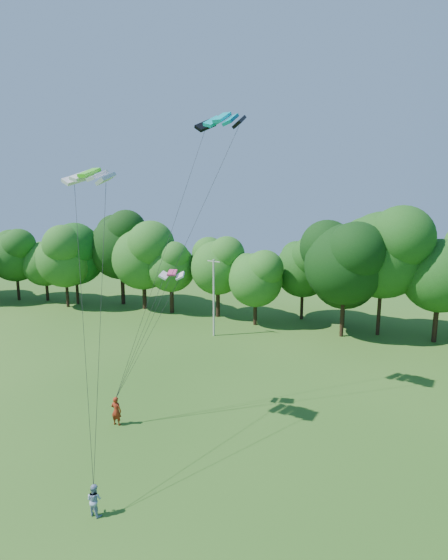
% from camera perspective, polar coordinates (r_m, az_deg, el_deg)
% --- Properties ---
extents(utility_pole, '(1.53, 0.67, 8.06)m').
position_cam_1_polar(utility_pole, '(44.97, -1.35, -2.24)').
color(utility_pole, '#AEADA5').
rests_on(utility_pole, ground).
extents(kite_flyer_left, '(0.70, 0.46, 1.90)m').
position_cam_1_polar(kite_flyer_left, '(29.65, -13.89, -16.26)').
color(kite_flyer_left, maroon).
rests_on(kite_flyer_left, ground).
extents(kite_flyer_right, '(0.83, 0.69, 1.53)m').
position_cam_1_polar(kite_flyer_right, '(22.95, -16.58, -25.79)').
color(kite_flyer_right, '#8EA2C5').
rests_on(kite_flyer_right, ground).
extents(kite_teal, '(3.46, 2.14, 0.83)m').
position_cam_1_polar(kite_teal, '(29.78, -0.27, 20.46)').
color(kite_teal, '#05A1AA').
rests_on(kite_teal, ground).
extents(kite_green, '(3.09, 1.77, 0.59)m').
position_cam_1_polar(kite_green, '(25.79, -17.19, 13.25)').
color(kite_green, '#4BE121').
rests_on(kite_green, ground).
extents(kite_pink, '(1.68, 1.02, 0.34)m').
position_cam_1_polar(kite_pink, '(27.94, -6.80, 0.96)').
color(kite_pink, '#CE396F').
rests_on(kite_pink, ground).
extents(tree_back_west, '(8.88, 8.88, 12.92)m').
position_cam_1_polar(tree_back_west, '(61.38, -18.96, 4.40)').
color(tree_back_west, '#361F15').
rests_on(tree_back_west, ground).
extents(tree_back_center, '(9.01, 9.01, 13.10)m').
position_cam_1_polar(tree_back_center, '(45.69, 15.55, 2.72)').
color(tree_back_center, '#321F13').
rests_on(tree_back_center, ground).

